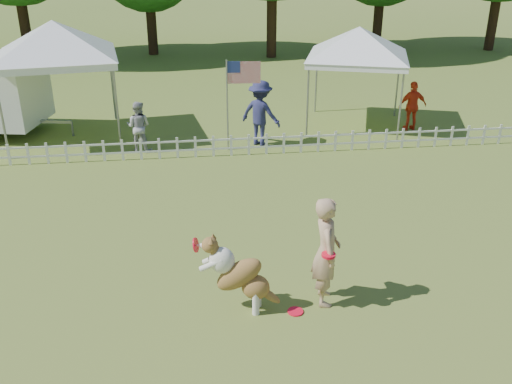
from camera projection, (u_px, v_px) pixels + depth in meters
ground at (281, 297)px, 9.81m from camera, size 120.00×120.00×0.00m
picket_fence at (240, 145)px, 16.01m from camera, size 22.00×0.08×0.60m
handler at (326, 251)px, 9.34m from camera, size 0.53×0.74×1.91m
dog at (240, 275)px, 9.25m from camera, size 1.34×0.76×1.31m
frisbee_on_turf at (295, 312)px, 9.41m from camera, size 0.29×0.29×0.02m
canopy_tent_left at (60, 82)px, 16.88m from camera, size 3.75×3.75×3.42m
canopy_tent_right at (356, 79)px, 18.03m from camera, size 3.76×3.76×3.08m
flag_pole at (227, 106)px, 16.02m from camera, size 1.00×0.15×2.60m
spectator_a at (139, 126)px, 16.18m from camera, size 0.84×0.73×1.45m
spectator_b at (260, 113)px, 16.59m from camera, size 1.42×1.32×1.92m
spectator_c at (412, 106)px, 17.94m from camera, size 0.93×0.42×1.55m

